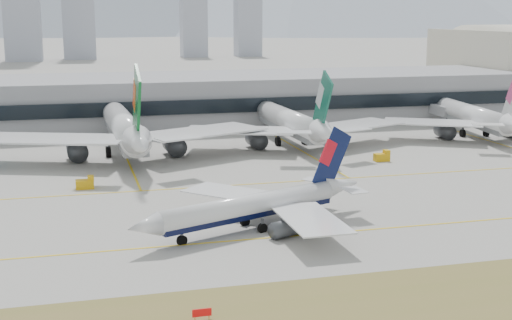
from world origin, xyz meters
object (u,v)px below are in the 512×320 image
object	(u,v)px
widebody_cathay	(293,124)
widebody_china_air	(477,118)
taxiing_airliner	(257,206)
terminal	(185,100)
widebody_eva	(126,130)

from	to	relation	value
widebody_cathay	widebody_china_air	xyz separation A→B (m)	(53.60, -0.89, -0.31)
taxiing_airliner	terminal	xyz separation A→B (m)	(6.94, 114.26, 3.84)
widebody_china_air	terminal	distance (m)	87.82
taxiing_airliner	widebody_eva	bearing A→B (deg)	-98.54
widebody_cathay	terminal	bearing A→B (deg)	23.42
taxiing_airliner	widebody_eva	distance (m)	66.43
taxiing_airliner	widebody_china_air	xyz separation A→B (m)	(81.49, 67.90, 1.77)
widebody_eva	widebody_china_air	size ratio (longest dim) A/B	1.20
widebody_china_air	terminal	bearing A→B (deg)	64.99
widebody_eva	terminal	distance (m)	54.60
terminal	taxiing_airliner	bearing A→B (deg)	-93.48
widebody_eva	widebody_cathay	bearing A→B (deg)	-86.10
widebody_eva	widebody_cathay	xyz separation A→B (m)	(43.44, 4.26, -0.73)
taxiing_airliner	terminal	bearing A→B (deg)	-115.57
taxiing_airliner	widebody_eva	xyz separation A→B (m)	(-15.56, 64.52, 2.81)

